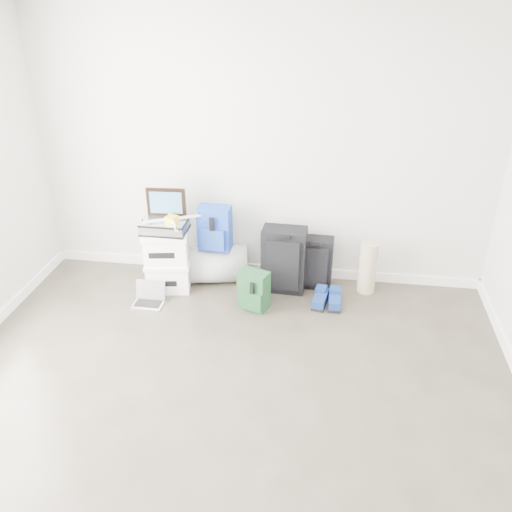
% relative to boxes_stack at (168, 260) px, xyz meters
% --- Properties ---
extents(ground, '(5.00, 5.00, 0.00)m').
position_rel_boxes_stack_xyz_m(ground, '(0.87, -2.06, -0.32)').
color(ground, '#352E26').
rests_on(ground, ground).
extents(room_envelope, '(4.52, 5.02, 2.71)m').
position_rel_boxes_stack_xyz_m(room_envelope, '(0.87, -2.04, 1.41)').
color(room_envelope, silver).
rests_on(room_envelope, ground).
extents(boxes_stack, '(0.49, 0.42, 0.63)m').
position_rel_boxes_stack_xyz_m(boxes_stack, '(0.00, 0.00, 0.00)').
color(boxes_stack, white).
rests_on(boxes_stack, ground).
extents(briefcase, '(0.43, 0.31, 0.12)m').
position_rel_boxes_stack_xyz_m(briefcase, '(0.00, 0.00, 0.37)').
color(briefcase, '#B2B2B7').
rests_on(briefcase, boxes_stack).
extents(painting, '(0.38, 0.05, 0.28)m').
position_rel_boxes_stack_xyz_m(painting, '(0.00, 0.10, 0.58)').
color(painting, black).
rests_on(painting, briefcase).
extents(drone, '(0.52, 0.52, 0.05)m').
position_rel_boxes_stack_xyz_m(drone, '(0.08, -0.02, 0.46)').
color(drone, yellow).
rests_on(drone, briefcase).
extents(duffel_bag, '(0.68, 0.50, 0.38)m').
position_rel_boxes_stack_xyz_m(duffel_bag, '(0.45, 0.21, -0.12)').
color(duffel_bag, '#93979B').
rests_on(duffel_bag, ground).
extents(blue_backpack, '(0.33, 0.24, 0.45)m').
position_rel_boxes_stack_xyz_m(blue_backpack, '(0.45, 0.18, 0.29)').
color(blue_backpack, navy).
rests_on(blue_backpack, duffel_bag).
extents(large_suitcase, '(0.44, 0.29, 0.66)m').
position_rel_boxes_stack_xyz_m(large_suitcase, '(1.15, 0.13, 0.02)').
color(large_suitcase, black).
rests_on(large_suitcase, ground).
extents(green_backpack, '(0.32, 0.28, 0.39)m').
position_rel_boxes_stack_xyz_m(green_backpack, '(0.90, -0.26, -0.13)').
color(green_backpack, '#123320').
rests_on(green_backpack, ground).
extents(carry_on, '(0.35, 0.24, 0.53)m').
position_rel_boxes_stack_xyz_m(carry_on, '(1.45, 0.24, -0.05)').
color(carry_on, black).
rests_on(carry_on, ground).
extents(shoes, '(0.28, 0.32, 0.10)m').
position_rel_boxes_stack_xyz_m(shoes, '(1.60, -0.09, -0.27)').
color(shoes, black).
rests_on(shoes, ground).
extents(rolled_rug, '(0.18, 0.18, 0.54)m').
position_rel_boxes_stack_xyz_m(rolled_rug, '(1.97, 0.22, -0.05)').
color(rolled_rug, tan).
rests_on(rolled_rug, ground).
extents(laptop, '(0.29, 0.21, 0.21)m').
position_rel_boxes_stack_xyz_m(laptop, '(-0.11, -0.32, -0.27)').
color(laptop, silver).
rests_on(laptop, ground).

